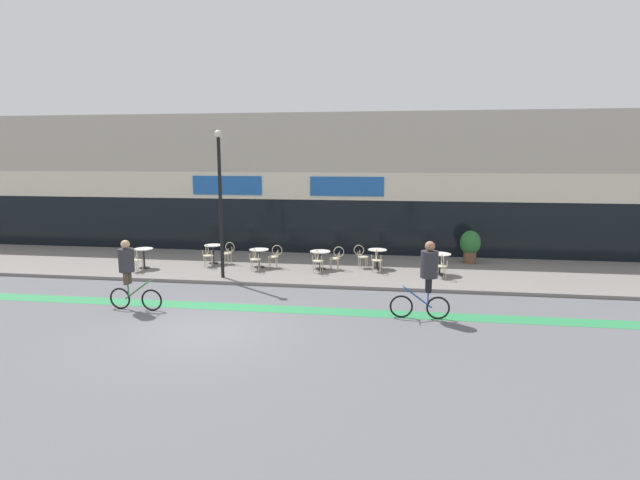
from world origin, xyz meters
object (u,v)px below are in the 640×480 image
Objects in this scene: bistro_table_4 at (377,255)px; lamp_post at (220,194)px; cafe_chair_1_near at (208,254)px; cafe_chair_3_side at (336,256)px; bistro_table_5 at (440,259)px; cafe_chair_4_near at (377,259)px; cyclist_1 at (427,272)px; cafe_chair_0_near at (135,258)px; cafe_chair_3_near at (317,259)px; cafe_chair_5_near at (442,264)px; cafe_chair_2_near at (255,258)px; cyclist_0 at (128,269)px; bistro_table_0 at (144,254)px; bistro_table_3 at (320,256)px; planter_pot at (470,245)px; bistro_table_2 at (259,254)px; cafe_chair_1_side at (228,251)px; bistro_table_1 at (213,250)px; cafe_chair_4_side at (361,255)px; cafe_chair_2_side at (275,255)px.

bistro_table_4 is 6.40m from lamp_post.
cafe_chair_3_side is at bearing -94.44° from cafe_chair_1_near.
cafe_chair_4_near is at bearing 179.11° from bistro_table_5.
cyclist_1 is at bearing 121.61° from cafe_chair_3_side.
cafe_chair_3_near is (6.80, 0.84, 0.00)m from cafe_chair_0_near.
cafe_chair_5_near is 4.38m from cyclist_1.
bistro_table_4 is at bearing -55.72° from cafe_chair_3_near.
cyclist_1 is (6.98, -3.28, -1.81)m from lamp_post.
cyclist_1 is (6.11, -4.43, 0.68)m from cafe_chair_2_near.
cyclist_1 is at bearing -102.85° from cafe_chair_0_near.
cafe_chair_1_near is at bearing 75.28° from cafe_chair_2_near.
cafe_chair_5_near is (4.50, -0.22, 0.00)m from cafe_chair_3_near.
cyclist_0 is (-0.37, -5.25, 0.58)m from cafe_chair_1_near.
bistro_table_4 is 0.83× the size of cafe_chair_3_near.
bistro_table_0 is 11.30m from bistro_table_5.
lamp_post reaches higher than cafe_chair_3_side.
bistro_table_4 is 0.83× the size of cafe_chair_0_near.
bistro_table_5 is 0.36× the size of cyclist_1.
bistro_table_0 is at bearing -176.87° from bistro_table_5.
cafe_chair_3_near reaches higher than bistro_table_3.
bistro_table_2 is at bearing -166.26° from planter_pot.
cafe_chair_1_side is at bearing -52.52° from cafe_chair_0_near.
cafe_chair_5_near is at bearing -101.15° from cafe_chair_1_near.
bistro_table_0 is at bearing 99.68° from cafe_chair_4_near.
bistro_table_4 is at bearing 8.10° from bistro_table_0.
lamp_post reaches higher than cafe_chair_1_near.
bistro_table_3 is 7.33m from cyclist_0.
bistro_table_2 is 2.47m from cafe_chair_3_near.
bistro_table_1 is at bearing 85.73° from cafe_chair_3_near.
cafe_chair_5_near is (0.01, -0.63, -0.05)m from bistro_table_5.
cyclist_0 is (-0.36, -5.88, 0.56)m from bistro_table_1.
planter_pot reaches higher than cafe_chair_4_near.
cafe_chair_3_near is at bearing 46.62° from cyclist_0.
cafe_chair_0_near reaches higher than bistro_table_3.
bistro_table_3 is at bearing 0.46° from cafe_chair_3_side.
cyclist_0 is at bearing -128.22° from cafe_chair_4_side.
bistro_table_5 reaches higher than bistro_table_1.
bistro_table_5 is at bearing 177.24° from cafe_chair_3_side.
cafe_chair_3_near is at bearing -136.89° from cafe_chair_4_side.
bistro_table_4 is at bearing -177.75° from cafe_chair_2_side.
cafe_chair_4_near is at bearing 67.18° from cafe_chair_5_near.
cafe_chair_4_side is 3.22m from cafe_chair_5_near.
cafe_chair_0_near is 1.00× the size of cafe_chair_3_near.
cafe_chair_3_side and cafe_chair_5_near have the same top height.
cafe_chair_4_near is (-2.32, 0.04, -0.05)m from bistro_table_5.
cyclist_0 is (2.01, -4.05, 0.58)m from cafe_chair_0_near.
cafe_chair_4_side is at bearing 44.23° from cyclist_0.
cafe_chair_4_side is 0.44× the size of cyclist_0.
cyclist_0 is (-6.35, -5.96, 0.58)m from cafe_chair_4_side.
bistro_table_0 is 0.15× the size of lamp_post.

